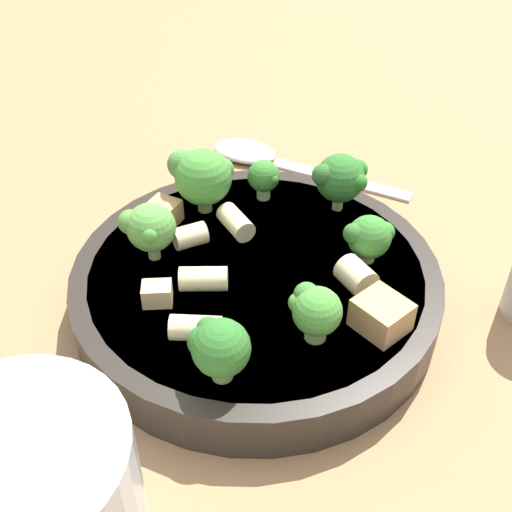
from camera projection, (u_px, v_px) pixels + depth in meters
ground_plane at (256, 304)px, 0.41m from camera, size 2.00×2.00×0.00m
pasta_bowl at (256, 284)px, 0.39m from camera, size 0.22×0.22×0.03m
broccoli_floret_0 at (315, 310)px, 0.33m from camera, size 0.03×0.03×0.03m
broccoli_floret_1 at (149, 227)px, 0.38m from camera, size 0.03×0.03×0.04m
broccoli_floret_2 at (369, 237)px, 0.38m from camera, size 0.03×0.03×0.03m
broccoli_floret_3 at (218, 347)px, 0.31m from camera, size 0.03×0.03×0.04m
broccoli_floret_4 at (201, 175)px, 0.42m from camera, size 0.04×0.04×0.05m
broccoli_floret_5 at (264, 176)px, 0.44m from camera, size 0.02×0.02×0.03m
broccoli_floret_6 at (340, 178)px, 0.42m from camera, size 0.04×0.03×0.04m
rigatoni_0 at (188, 238)px, 0.40m from camera, size 0.02×0.02×0.01m
rigatoni_1 at (356, 276)px, 0.37m from camera, size 0.03×0.03×0.02m
rigatoni_2 at (196, 328)px, 0.34m from camera, size 0.03×0.02×0.01m
rigatoni_3 at (203, 279)px, 0.37m from camera, size 0.03×0.03×0.01m
rigatoni_4 at (236, 222)px, 0.41m from camera, size 0.03×0.03×0.01m
chicken_chunk_0 at (157, 294)px, 0.36m from camera, size 0.02×0.02×0.01m
chicken_chunk_1 at (381, 315)px, 0.34m from camera, size 0.03×0.03×0.02m
chicken_chunk_2 at (163, 213)px, 0.42m from camera, size 0.02×0.02×0.02m
spoon at (269, 158)px, 0.54m from camera, size 0.17×0.04×0.01m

